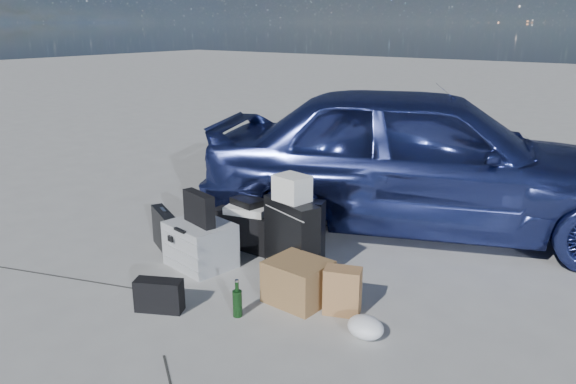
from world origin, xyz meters
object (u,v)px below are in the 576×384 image
object	(u,v)px
car	(425,158)
briefcase	(164,230)
suitcase_left	(300,230)
green_bottle	(237,299)
duffel_bag	(249,229)
cardboard_box	(298,281)
suitcase_right	(291,238)
pelican_case	(201,244)

from	to	relation	value
car	briefcase	xyz separation A→B (m)	(-1.71, -1.97, -0.56)
suitcase_left	green_bottle	world-z (taller)	suitcase_left
duffel_bag	car	bearing A→B (deg)	51.24
duffel_bag	cardboard_box	size ratio (longest dim) A/B	1.58
suitcase_right	duffel_bag	distance (m)	0.75
suitcase_right	cardboard_box	world-z (taller)	suitcase_right
suitcase_left	suitcase_right	size ratio (longest dim) A/B	0.85
car	suitcase_right	distance (m)	1.81
pelican_case	duffel_bag	size ratio (longest dim) A/B	0.78
cardboard_box	pelican_case	bearing A→B (deg)	177.52
suitcase_right	cardboard_box	size ratio (longest dim) A/B	1.48
pelican_case	cardboard_box	world-z (taller)	pelican_case
car	pelican_case	bearing A→B (deg)	127.96
car	suitcase_right	xyz separation A→B (m)	(-0.43, -1.71, -0.42)
suitcase_right	duffel_bag	bearing A→B (deg)	178.12
briefcase	suitcase_right	xyz separation A→B (m)	(1.28, 0.26, 0.14)
car	duffel_bag	world-z (taller)	car
suitcase_left	cardboard_box	bearing A→B (deg)	-73.33
suitcase_right	briefcase	bearing A→B (deg)	-149.57
car	cardboard_box	world-z (taller)	car
pelican_case	cardboard_box	xyz separation A→B (m)	(1.07, -0.05, -0.03)
car	suitcase_right	world-z (taller)	car
suitcase_left	cardboard_box	world-z (taller)	suitcase_left
suitcase_left	suitcase_right	distance (m)	0.33
pelican_case	car	bearing A→B (deg)	69.84
briefcase	suitcase_left	size ratio (longest dim) A/B	0.87
cardboard_box	green_bottle	distance (m)	0.50
suitcase_right	green_bottle	bearing A→B (deg)	-63.69
briefcase	cardboard_box	size ratio (longest dim) A/B	1.11
briefcase	duffel_bag	distance (m)	0.79
duffel_bag	green_bottle	size ratio (longest dim) A/B	2.52
car	suitcase_left	xyz separation A→B (m)	(-0.55, -1.40, -0.47)
suitcase_left	green_bottle	size ratio (longest dim) A/B	2.02
duffel_bag	suitcase_right	bearing A→B (deg)	-21.91
pelican_case	suitcase_left	distance (m)	0.89
pelican_case	green_bottle	size ratio (longest dim) A/B	1.97
briefcase	suitcase_left	bearing A→B (deg)	52.80
car	suitcase_left	bearing A→B (deg)	136.44
suitcase_left	pelican_case	bearing A→B (deg)	-151.57
car	pelican_case	distance (m)	2.41
car	pelican_case	size ratio (longest dim) A/B	8.11
pelican_case	suitcase_right	distance (m)	0.82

